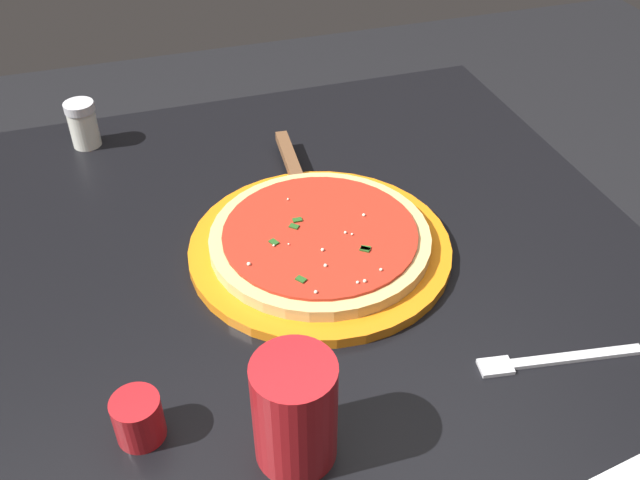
# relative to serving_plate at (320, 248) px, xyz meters

# --- Properties ---
(restaurant_table) EXTENTS (1.02, 0.92, 0.77)m
(restaurant_table) POSITION_rel_serving_plate_xyz_m (0.06, -0.03, -0.14)
(restaurant_table) COLOR black
(restaurant_table) RESTS_ON ground_plane
(serving_plate) EXTENTS (0.34, 0.34, 0.01)m
(serving_plate) POSITION_rel_serving_plate_xyz_m (0.00, 0.00, 0.00)
(serving_plate) COLOR orange
(serving_plate) RESTS_ON restaurant_table
(pizza) EXTENTS (0.28, 0.28, 0.02)m
(pizza) POSITION_rel_serving_plate_xyz_m (0.00, -0.00, 0.02)
(pizza) COLOR #DBB26B
(pizza) RESTS_ON serving_plate
(pizza_server) EXTENTS (0.22, 0.08, 0.01)m
(pizza_server) POSITION_rel_serving_plate_xyz_m (-0.16, 0.01, 0.01)
(pizza_server) COLOR silver
(pizza_server) RESTS_ON serving_plate
(cup_tall_drink) EXTENTS (0.08, 0.08, 0.12)m
(cup_tall_drink) POSITION_rel_serving_plate_xyz_m (0.28, -0.11, 0.05)
(cup_tall_drink) COLOR #B2191E
(cup_tall_drink) RESTS_ON restaurant_table
(cup_small_sauce) EXTENTS (0.05, 0.05, 0.05)m
(cup_small_sauce) POSITION_rel_serving_plate_xyz_m (0.21, -0.25, 0.02)
(cup_small_sauce) COLOR #B2191E
(cup_small_sauce) RESTS_ON restaurant_table
(fork) EXTENTS (0.05, 0.19, 0.00)m
(fork) POSITION_rel_serving_plate_xyz_m (0.25, 0.18, -0.00)
(fork) COLOR silver
(fork) RESTS_ON restaurant_table
(parmesan_shaker) EXTENTS (0.05, 0.05, 0.07)m
(parmesan_shaker) POSITION_rel_serving_plate_xyz_m (-0.37, -0.27, 0.03)
(parmesan_shaker) COLOR silver
(parmesan_shaker) RESTS_ON restaurant_table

